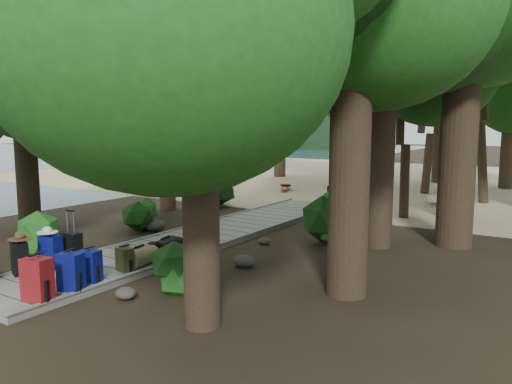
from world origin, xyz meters
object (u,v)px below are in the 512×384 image
Objects in this scene: backpack_left_b at (20,256)px; backpack_right_c at (90,264)px; duffel_right_khaki at (139,257)px; suitcase_on_boardwalk at (72,248)px; backpack_left_c at (51,250)px; duffel_right_black at (166,248)px; kayak at (286,187)px; backpack_right_b at (71,270)px; lone_suitcase_on_sand at (333,194)px; backpack_right_a at (37,277)px; backpack_right_d at (125,258)px; sun_lounger at (437,195)px.

backpack_right_c is at bearing 38.81° from backpack_left_b.
suitcase_on_boardwalk is at bearing -162.37° from duffel_right_khaki.
duffel_right_black is at bearing 41.44° from backpack_left_c.
kayak is (-3.32, 10.95, -0.13)m from duffel_right_black.
backpack_left_c is 1.58m from backpack_right_b.
kayak is at bearing 143.55° from lone_suitcase_on_sand.
backpack_right_b is (1.55, -0.06, 0.02)m from backpack_left_b.
backpack_left_b reaches higher than lone_suitcase_on_sand.
lone_suitcase_on_sand is (-0.37, 9.92, 0.01)m from duffel_right_khaki.
backpack_right_a is at bearing -1.12° from backpack_left_b.
backpack_right_b reaches higher than backpack_right_c.
backpack_left_c is at bearing -100.68° from kayak.
backpack_left_b is 2.15m from duffel_right_khaki.
suitcase_on_boardwalk is (0.22, 0.96, -0.02)m from backpack_left_b.
backpack_right_d is at bearing 8.21° from suitcase_on_boardwalk.
duffel_right_khaki is (0.05, 1.13, -0.12)m from backpack_right_c.
sun_lounger is (2.95, 11.42, 0.05)m from duffel_right_khaki.
backpack_left_c is at bearing 142.43° from backpack_right_b.
backpack_right_b is 1.19× the size of lone_suitcase_on_sand.
backpack_right_d is 0.87× the size of duffel_right_khaki.
suitcase_on_boardwalk reaches higher than backpack_right_c.
backpack_right_d is 1.26m from suitcase_on_boardwalk.
backpack_right_a is 0.60m from backpack_right_b.
backpack_right_c reaches higher than duffel_right_black.
kayak is at bearing 92.91° from backpack_right_a.
backpack_left_b is 1.36× the size of backpack_right_d.
backpack_left_b is at bearing 163.90° from backpack_right_b.
backpack_right_a is (1.53, -0.66, 0.05)m from backpack_left_b.
backpack_left_b reaches higher than backpack_right_d.
backpack_left_c is 1.13× the size of duffel_right_black.
kayak is at bearing 159.66° from sun_lounger.
duffel_right_black reaches higher than kayak.
backpack_right_d is 0.24× the size of sun_lounger.
backpack_left_c is 1.33m from backpack_right_c.
backpack_right_d is at bearing 80.71° from backpack_right_b.
backpack_right_d is 0.80× the size of duffel_right_black.
backpack_right_b is at bearing -72.42° from backpack_right_d.
sun_lounger is (4.20, 12.02, -0.08)m from suitcase_on_boardwalk.
suitcase_on_boardwalk is 1.06× the size of lone_suitcase_on_sand.
backpack_right_a is 1.24× the size of duffel_right_black.
lone_suitcase_on_sand is 3.65m from sun_lounger.
lone_suitcase_on_sand is at bearing 81.02° from duffel_right_black.
backpack_right_c is 11.05m from lone_suitcase_on_sand.
backpack_left_c reaches higher than backpack_right_d.
backpack_right_d is at bearing 61.73° from backpack_left_b.
duffel_right_khaki is 0.91× the size of duffel_right_black.
backpack_right_c reaches higher than kayak.
backpack_left_c is 10.94m from lone_suitcase_on_sand.
sun_lounger is (2.88, 13.04, -0.12)m from backpack_right_b.
backpack_right_b is 0.51m from backpack_right_c.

